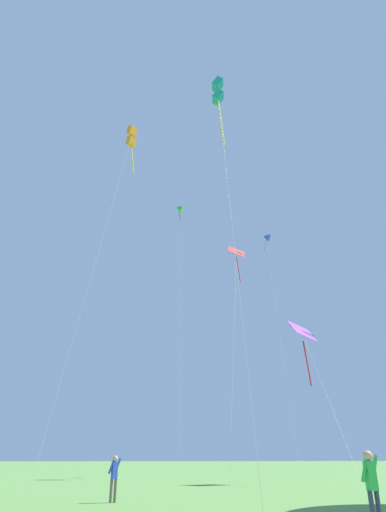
# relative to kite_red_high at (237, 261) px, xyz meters

# --- Properties ---
(kite_red_high) EXTENTS (4.59, 11.46, 20.98)m
(kite_red_high) POSITION_rel_kite_red_high_xyz_m (0.00, 0.00, 0.00)
(kite_red_high) COLOR red
(kite_red_high) RESTS_ON ground_plane
(kite_purple_streamer) EXTENTS (2.43, 10.20, 10.65)m
(kite_purple_streamer) POSITION_rel_kite_red_high_xyz_m (2.50, -8.97, -10.16)
(kite_purple_streamer) COLOR purple
(kite_purple_streamer) RESTS_ON ground_plane
(kite_teal_box) EXTENTS (0.84, 6.89, 23.09)m
(kite_teal_box) POSITION_rel_kite_red_high_xyz_m (-5.15, -18.55, 2.88)
(kite_teal_box) COLOR teal
(kite_teal_box) RESTS_ON ground_plane
(kite_orange_box) EXTENTS (3.91, 6.62, 27.49)m
(kite_orange_box) POSITION_rel_kite_red_high_xyz_m (-10.66, -8.13, 7.25)
(kite_orange_box) COLOR orange
(kite_orange_box) RESTS_ON ground_plane
(kite_green_small) EXTENTS (1.02, 5.07, 25.14)m
(kite_green_small) POSITION_rel_kite_red_high_xyz_m (-5.74, 0.20, 5.48)
(kite_green_small) COLOR green
(kite_green_small) RESTS_ON ground_plane
(kite_blue_delta) EXTENTS (2.00, 8.80, 24.53)m
(kite_blue_delta) POSITION_rel_kite_red_high_xyz_m (4.47, 4.16, 4.85)
(kite_blue_delta) COLOR blue
(kite_blue_delta) RESTS_ON ground_plane
(person_in_blue_jacket) EXTENTS (0.49, 0.29, 1.57)m
(person_in_blue_jacket) POSITION_rel_kite_red_high_xyz_m (-9.90, -20.45, -18.11)
(person_in_blue_jacket) COLOR #665B4C
(person_in_blue_jacket) RESTS_ON ground_plane
(person_with_spool) EXTENTS (0.54, 0.23, 1.66)m
(person_with_spool) POSITION_rel_kite_red_high_xyz_m (-3.86, -28.37, -18.06)
(person_with_spool) COLOR #2D3351
(person_with_spool) RESTS_ON ground_plane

